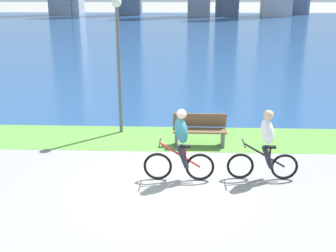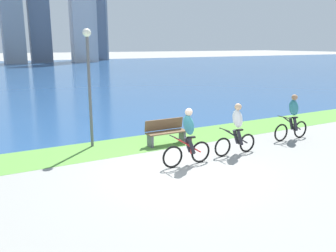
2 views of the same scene
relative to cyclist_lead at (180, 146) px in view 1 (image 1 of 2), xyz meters
The scene contains 7 objects.
ground_plane 1.03m from the cyclist_lead, 142.40° to the right, with size 300.00×300.00×0.00m, color gray.
grass_strip_bayside 2.93m from the cyclist_lead, 99.56° to the left, with size 120.00×2.11×0.01m, color #59933D.
bay_water_surface 39.21m from the cyclist_lead, 90.68° to the left, with size 300.00×70.76×0.00m, color navy.
cyclist_lead is the anchor object (origin of this frame).
cyclist_trailing 1.93m from the cyclist_lead, ahead, with size 1.63×0.52×1.66m.
bench_near_path 2.36m from the cyclist_lead, 77.26° to the left, with size 1.50×0.47×0.90m.
lamppost_tall 4.18m from the cyclist_lead, 119.45° to the left, with size 0.28×0.28×3.99m.
Camera 1 is at (0.53, -8.21, 4.17)m, focal length 43.61 mm.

